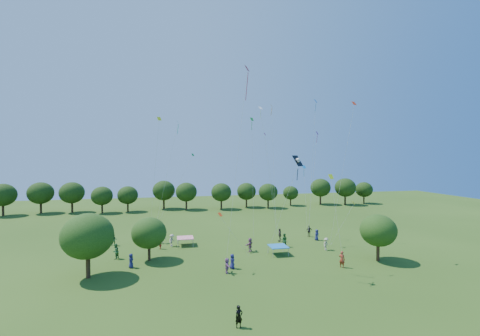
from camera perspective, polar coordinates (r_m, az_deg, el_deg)
name	(u,v)px	position (r m, az deg, el deg)	size (l,w,h in m)	color
near_tree_west	(88,236)	(36.23, -25.47, -10.88)	(5.06, 5.06, 6.53)	#422B19
near_tree_north	(149,233)	(39.81, -15.88, -11.04)	(4.03, 4.03, 5.08)	#422B19
near_tree_east	(378,230)	(41.48, 23.37, -10.16)	(4.13, 4.13, 5.45)	#422B19
treeline	(195,192)	(75.48, -8.02, -4.18)	(88.01, 8.77, 6.77)	#422B19
tent_red_stripe	(185,238)	(45.77, -9.71, -12.14)	(2.20, 2.20, 1.10)	red
tent_blue	(278,246)	(41.38, 6.80, -13.66)	(2.20, 2.20, 1.10)	#1A69AE
man_in_black	(239,317)	(25.18, -0.20, -24.91)	(0.60, 0.38, 1.59)	black
crowd_person_0	(317,235)	(49.10, 13.49, -11.48)	(0.78, 0.42, 1.59)	navy
crowd_person_1	(160,243)	(44.75, -14.01, -12.89)	(0.56, 0.36, 1.49)	maroon
crowd_person_2	(114,240)	(48.24, -21.49, -11.81)	(0.78, 0.42, 1.58)	#265A32
crowd_person_3	(162,238)	(47.44, -13.67, -11.93)	(1.07, 0.48, 1.63)	#BBA595
crowd_person_4	(280,235)	(47.48, 7.07, -11.73)	(1.10, 0.50, 1.87)	#382F2C
crowd_person_5	(250,245)	(42.36, 1.78, -13.48)	(1.66, 0.59, 1.78)	#874E6B
crowd_person_6	(232,261)	(36.37, -1.40, -16.25)	(0.79, 0.43, 1.61)	navy
crowd_person_7	(138,237)	(48.31, -17.72, -11.62)	(0.67, 0.43, 1.79)	#9A1C44
crowd_person_8	(284,240)	(44.89, 7.84, -12.58)	(0.90, 0.48, 1.82)	#295F2A
crowd_person_9	(326,244)	(44.44, 15.06, -12.91)	(1.06, 0.48, 1.63)	#AFA58C
crowd_person_10	(309,231)	(50.98, 12.19, -10.90)	(1.00, 0.46, 1.71)	#382E2D
crowd_person_11	(227,266)	(35.09, -2.32, -16.95)	(1.50, 0.54, 1.61)	#89528D
crowd_person_12	(131,261)	(38.52, -18.82, -15.34)	(0.77, 0.42, 1.57)	navy
crowd_person_13	(342,259)	(38.34, 17.67, -15.21)	(0.68, 0.44, 1.82)	maroon
crowd_person_14	(116,251)	(42.17, -21.26, -13.66)	(0.90, 0.49, 1.82)	#2A6336
crowd_person_15	(172,240)	(45.65, -12.02, -12.46)	(1.09, 0.49, 1.66)	#B3A68F
pirate_kite	(297,162)	(32.54, 10.16, 1.05)	(2.77, 4.33, 11.03)	black
red_high_kite	(244,101)	(35.58, 0.68, 11.78)	(2.96, 1.94, 20.88)	red
small_kite_0	(224,220)	(34.60, -2.86, -9.26)	(3.58, 0.63, 4.97)	#F0420E
small_kite_1	(273,141)	(45.91, 5.85, 4.83)	(0.59, 1.38, 18.34)	orange
small_kite_2	(157,150)	(41.62, -14.61, 3.15)	(1.81, 2.62, 15.84)	#E5F015
small_kite_3	(181,179)	(43.22, -10.50, -1.89)	(5.93, 1.22, 11.33)	#198A30
small_kite_4	(304,177)	(49.10, 11.39, -1.57)	(0.60, 1.49, 9.60)	#147DCF
small_kite_5	(315,154)	(47.79, 13.24, 2.42)	(1.28, 0.85, 14.58)	#A31B92
small_kite_6	(264,137)	(45.57, 4.33, 5.48)	(2.42, 1.58, 17.99)	white
small_kite_7	(172,150)	(44.65, -11.96, 3.17)	(3.54, 1.59, 15.84)	#0DC5A3
small_kite_8	(349,136)	(41.09, 18.73, 5.43)	(2.67, 1.60, 17.55)	red
small_kite_9	(350,211)	(41.26, 18.90, -7.17)	(2.37, 1.68, 5.52)	#D19A0B
small_kite_10	(333,189)	(35.43, 16.16, -3.60)	(1.15, 1.50, 9.05)	#D0F515
small_kite_11	(252,145)	(43.91, 2.19, 4.15)	(0.61, 1.34, 16.27)	#1A9426
small_kite_12	(314,128)	(48.89, 13.05, 6.89)	(1.56, 0.92, 19.39)	blue
small_kite_13	(269,164)	(44.59, 5.18, 0.73)	(2.24, 0.42, 14.21)	purple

